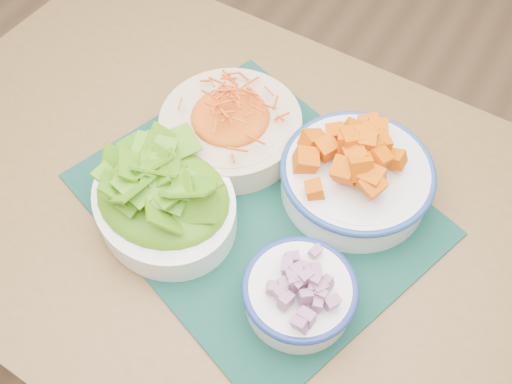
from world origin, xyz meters
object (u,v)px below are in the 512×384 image
placemat (256,204)px  carrot_bowl (231,123)px  squash_bowl (358,171)px  lettuce_bowl (163,198)px  table (230,227)px  onion_bowl (300,290)px

placemat → carrot_bowl: size_ratio=2.02×
carrot_bowl → squash_bowl: 0.22m
placemat → lettuce_bowl: lettuce_bowl is taller
table → lettuce_bowl: lettuce_bowl is taller
placemat → lettuce_bowl: bearing=-121.6°
table → placemat: size_ratio=2.37×
squash_bowl → lettuce_bowl: size_ratio=0.92×
lettuce_bowl → table: bearing=79.8°
placemat → onion_bowl: onion_bowl is taller
table → lettuce_bowl: 0.19m
placemat → onion_bowl: (0.13, -0.11, 0.04)m
placemat → squash_bowl: size_ratio=1.82×
table → carrot_bowl: (-0.05, 0.09, 0.15)m
lettuce_bowl → onion_bowl: bearing=17.5°
lettuce_bowl → placemat: bearing=63.4°
onion_bowl → squash_bowl: bearing=93.8°
table → squash_bowl: 0.25m
table → squash_bowl: size_ratio=4.30×
placemat → onion_bowl: bearing=-21.6°
carrot_bowl → placemat: bearing=-42.0°
squash_bowl → lettuce_bowl: bearing=-140.5°
placemat → lettuce_bowl: size_ratio=1.68×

